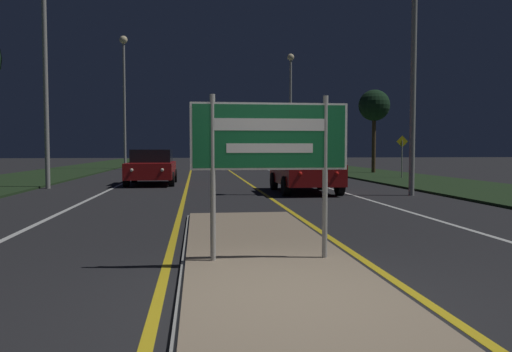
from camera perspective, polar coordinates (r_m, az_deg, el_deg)
name	(u,v)px	position (r m, az deg, el deg)	size (l,w,h in m)	color
ground_plane	(294,305)	(5.10, 4.32, -14.49)	(160.00, 160.00, 0.00)	#232326
median_island	(270,263)	(6.64, 1.56, -9.93)	(2.31, 9.68, 0.10)	#999993
verge_left	(15,180)	(26.25, -25.82, -0.46)	(5.00, 100.00, 0.08)	#1E3319
verge_right	(399,178)	(26.92, 16.03, -0.18)	(5.00, 100.00, 0.08)	#1E3319
centre_line_yellow_left	(190,175)	(29.81, -7.57, 0.15)	(0.12, 70.00, 0.01)	gold
centre_line_yellow_right	(235,174)	(29.89, -2.41, 0.19)	(0.12, 70.00, 0.01)	gold
lane_line_white_left	(141,175)	(29.98, -13.03, 0.12)	(0.12, 70.00, 0.01)	silver
lane_line_white_right	(282,174)	(30.25, 2.99, 0.22)	(0.12, 70.00, 0.01)	silver
edge_line_white_left	(88,175)	(30.46, -18.65, 0.08)	(0.10, 70.00, 0.01)	silver
edge_line_white_right	(330,174)	(30.90, 8.48, 0.25)	(0.10, 70.00, 0.01)	silver
highway_sign	(270,144)	(6.47, 1.58, 3.69)	(2.05, 0.07, 2.14)	#9E9E99
streetlight_left_far	(124,80)	(38.39, -14.85, 10.58)	(0.59, 0.59, 9.77)	#9E9E99
streetlight_right_near	(414,12)	(17.77, 17.65, 17.45)	(0.48, 0.48, 9.81)	#9E9E99
streetlight_right_far	(291,94)	(38.79, 3.97, 9.35)	(0.53, 0.53, 8.79)	#9E9E99
car_receding_0	(305,170)	(17.60, 5.63, 0.66)	(2.03, 4.07, 1.49)	maroon
car_receding_1	(306,161)	(31.50, 5.72, 1.77)	(1.97, 4.12, 1.52)	silver
car_receding_2	(240,158)	(39.23, -1.87, 2.05)	(1.94, 4.38, 1.51)	silver
car_approaching_0	(152,166)	(22.03, -11.81, 1.08)	(2.03, 4.30, 1.51)	maroon
warning_sign	(402,152)	(26.34, 16.35, 2.63)	(0.60, 0.06, 2.13)	#9E9E99
roadside_palm_right	(374,106)	(31.64, 13.36, 7.75)	(1.91, 1.91, 5.07)	#4C3823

